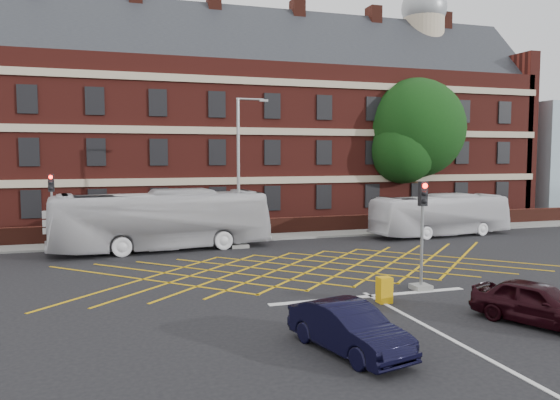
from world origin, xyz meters
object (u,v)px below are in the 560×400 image
object	(u,v)px
bus_right	(440,215)
traffic_light_far	(52,220)
bus_left	(162,220)
street_lamp	(240,197)
deciduous_tree	(414,135)
car_maroon	(538,303)
traffic_light_near	(422,245)
direction_signs	(53,223)
car_navy	(349,328)
utility_cabinet	(384,290)

from	to	relation	value
bus_right	traffic_light_far	size ratio (longest dim) A/B	2.30
bus_left	street_lamp	size ratio (longest dim) A/B	1.42
street_lamp	deciduous_tree	bearing A→B (deg)	25.44
bus_left	deciduous_tree	distance (m)	22.16
bus_left	bus_right	bearing A→B (deg)	-95.53
car_maroon	traffic_light_near	world-z (taller)	traffic_light_near
car_maroon	traffic_light_far	size ratio (longest dim) A/B	0.95
bus_left	bus_right	world-z (taller)	bus_left
street_lamp	traffic_light_near	bearing A→B (deg)	-69.15
traffic_light_near	traffic_light_far	world-z (taller)	same
traffic_light_near	direction_signs	size ratio (longest dim) A/B	1.94
traffic_light_near	bus_right	bearing A→B (deg)	53.39
bus_left	street_lamp	distance (m)	4.56
direction_signs	traffic_light_near	bearing A→B (deg)	-45.72
street_lamp	direction_signs	xyz separation A→B (m)	(-10.28, 3.31, -1.52)
deciduous_tree	direction_signs	size ratio (longest dim) A/B	5.15
car_maroon	direction_signs	world-z (taller)	direction_signs
bus_left	car_navy	size ratio (longest dim) A/B	3.02
bus_right	car_navy	world-z (taller)	bus_right
car_navy	car_maroon	bearing A→B (deg)	-10.95
car_navy	direction_signs	distance (m)	22.54
car_maroon	utility_cabinet	world-z (taller)	car_maroon
traffic_light_near	street_lamp	world-z (taller)	street_lamp
traffic_light_near	car_maroon	bearing A→B (deg)	-78.31
car_navy	utility_cabinet	xyz separation A→B (m)	(3.30, 4.12, -0.19)
bus_right	car_maroon	bearing A→B (deg)	150.05
street_lamp	traffic_light_far	bearing A→B (deg)	171.45
utility_cabinet	traffic_light_near	bearing A→B (deg)	28.94
bus_right	traffic_light_near	xyz separation A→B (m)	(-9.12, -12.27, 0.40)
deciduous_tree	utility_cabinet	distance (m)	25.68
traffic_light_near	car_navy	bearing A→B (deg)	-136.11
traffic_light_near	utility_cabinet	distance (m)	2.95
car_maroon	utility_cabinet	size ratio (longest dim) A/B	4.31
direction_signs	car_maroon	bearing A→B (deg)	-51.89
bus_right	car_maroon	xyz separation A→B (m)	(-8.08, -17.28, -0.68)
car_navy	traffic_light_far	size ratio (longest dim) A/B	0.94
car_navy	deciduous_tree	world-z (taller)	deciduous_tree
traffic_light_near	traffic_light_far	xyz separation A→B (m)	(-14.64, 13.39, 0.00)
car_navy	direction_signs	bearing A→B (deg)	99.72
car_maroon	direction_signs	bearing A→B (deg)	104.19
car_navy	traffic_light_near	distance (m)	7.87
bus_left	car_maroon	size ratio (longest dim) A/B	3.00
bus_right	deciduous_tree	xyz separation A→B (m)	(2.31, 7.18, 5.50)
direction_signs	deciduous_tree	bearing A→B (deg)	9.26
bus_right	utility_cabinet	distance (m)	17.75
street_lamp	bus_left	bearing A→B (deg)	174.51
bus_left	car_maroon	distance (m)	19.97
deciduous_tree	street_lamp	size ratio (longest dim) A/B	1.33
bus_left	traffic_light_far	bearing A→B (deg)	73.66
car_navy	bus_left	bearing A→B (deg)	86.16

